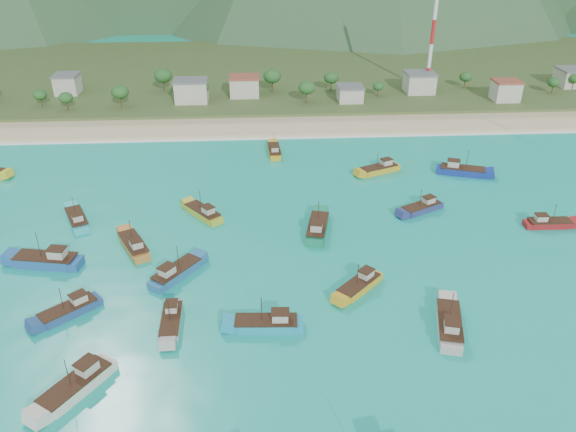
{
  "coord_description": "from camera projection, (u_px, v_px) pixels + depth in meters",
  "views": [
    {
      "loc": [
        -4.26,
        -79.54,
        56.52
      ],
      "look_at": [
        1.54,
        18.0,
        3.0
      ],
      "focal_mm": 35.0,
      "sensor_mm": 36.0,
      "label": 1
    }
  ],
  "objects": [
    {
      "name": "boat_27",
      "position": [
        203.0,
        213.0,
        117.2
      ],
      "size": [
        8.69,
        9.82,
        6.01
      ],
      "rotation": [
        0.0,
        0.0,
        0.67
      ],
      "color": "gold",
      "rests_on": "ground"
    },
    {
      "name": "boat_1",
      "position": [
        69.0,
        311.0,
        88.78
      ],
      "size": [
        9.48,
        8.7,
        5.88
      ],
      "rotation": [
        0.0,
        0.0,
        2.28
      ],
      "color": "navy",
      "rests_on": "ground"
    },
    {
      "name": "boat_30",
      "position": [
        267.0,
        325.0,
        85.73
      ],
      "size": [
        10.84,
        3.71,
        6.32
      ],
      "rotation": [
        0.0,
        0.0,
        1.52
      ],
      "color": "#188EB5",
      "rests_on": "ground"
    },
    {
      "name": "vegetation",
      "position": [
        254.0,
        87.0,
        184.72
      ],
      "size": [
        275.82,
        25.59,
        8.08
      ],
      "color": "#235623",
      "rests_on": "ground"
    },
    {
      "name": "boat_2",
      "position": [
        461.0,
        171.0,
        135.79
      ],
      "size": [
        11.97,
        6.8,
        6.78
      ],
      "rotation": [
        0.0,
        0.0,
        4.4
      ],
      "color": "navy",
      "rests_on": "ground"
    },
    {
      "name": "beach",
      "position": [
        271.0,
        126.0,
        166.17
      ],
      "size": [
        400.0,
        18.0,
        1.2
      ],
      "primitive_type": "cube",
      "color": "beige",
      "rests_on": "ground"
    },
    {
      "name": "boat_20",
      "position": [
        47.0,
        261.0,
        100.93
      ],
      "size": [
        12.66,
        5.73,
        7.21
      ],
      "rotation": [
        0.0,
        0.0,
        1.39
      ],
      "color": "#1F5295",
      "rests_on": "ground"
    },
    {
      "name": "boat_10",
      "position": [
        318.0,
        229.0,
        111.31
      ],
      "size": [
        5.84,
        12.09,
        6.87
      ],
      "rotation": [
        0.0,
        0.0,
        6.07
      ],
      "color": "#127752",
      "rests_on": "ground"
    },
    {
      "name": "boat_18",
      "position": [
        77.0,
        386.0,
        74.6
      ],
      "size": [
        9.15,
        11.16,
        6.66
      ],
      "rotation": [
        0.0,
        0.0,
        2.54
      ],
      "color": "beige",
      "rests_on": "ground"
    },
    {
      "name": "boat_21",
      "position": [
        171.0,
        321.0,
        86.62
      ],
      "size": [
        3.01,
        9.48,
        5.57
      ],
      "rotation": [
        0.0,
        0.0,
        3.17
      ],
      "color": "#ACA39D",
      "rests_on": "ground"
    },
    {
      "name": "boat_14",
      "position": [
        134.0,
        246.0,
        105.72
      ],
      "size": [
        7.67,
        10.9,
        6.29
      ],
      "rotation": [
        0.0,
        0.0,
        0.48
      ],
      "color": "#AF722D",
      "rests_on": "ground"
    },
    {
      "name": "boat_9",
      "position": [
        77.0,
        220.0,
        114.73
      ],
      "size": [
        7.19,
        10.69,
        6.13
      ],
      "rotation": [
        0.0,
        0.0,
        0.44
      ],
      "color": "#2DB2BE",
      "rests_on": "ground"
    },
    {
      "name": "boat_3",
      "position": [
        548.0,
        224.0,
        113.43
      ],
      "size": [
        9.48,
        2.98,
        5.57
      ],
      "rotation": [
        0.0,
        0.0,
        4.69
      ],
      "color": "maroon",
      "rests_on": "ground"
    },
    {
      "name": "surf_line",
      "position": [
        272.0,
        138.0,
        157.86
      ],
      "size": [
        400.0,
        2.5,
        0.08
      ],
      "primitive_type": "cube",
      "color": "white",
      "rests_on": "ground"
    },
    {
      "name": "boat_11",
      "position": [
        359.0,
        286.0,
        94.71
      ],
      "size": [
        9.08,
        9.07,
        5.86
      ],
      "rotation": [
        0.0,
        0.0,
        2.36
      ],
      "color": "gold",
      "rests_on": "ground"
    },
    {
      "name": "boat_13",
      "position": [
        379.0,
        169.0,
        136.91
      ],
      "size": [
        10.72,
        7.0,
        6.13
      ],
      "rotation": [
        0.0,
        0.0,
        1.99
      ],
      "color": "gold",
      "rests_on": "ground"
    },
    {
      "name": "village",
      "position": [
        301.0,
        87.0,
        186.01
      ],
      "size": [
        216.22,
        24.18,
        7.23
      ],
      "color": "beige",
      "rests_on": "ground"
    },
    {
      "name": "boat_6",
      "position": [
        422.0,
        208.0,
        119.28
      ],
      "size": [
        10.06,
        7.12,
        5.81
      ],
      "rotation": [
        0.0,
        0.0,
        2.05
      ],
      "color": "navy",
      "rests_on": "ground"
    },
    {
      "name": "boat_23",
      "position": [
        176.0,
        273.0,
        97.84
      ],
      "size": [
        9.03,
        10.43,
        6.33
      ],
      "rotation": [
        0.0,
        0.0,
        5.63
      ],
      "color": "#225D90",
      "rests_on": "ground"
    },
    {
      "name": "ground",
      "position": [
        285.0,
        281.0,
        97.01
      ],
      "size": [
        600.0,
        600.0,
        0.0
      ],
      "primitive_type": "plane",
      "color": "#0C8D77",
      "rests_on": "ground"
    },
    {
      "name": "radio_tower",
      "position": [
        434.0,
        20.0,
        182.39
      ],
      "size": [
        1.2,
        1.2,
        46.85
      ],
      "color": "red",
      "rests_on": "ground"
    },
    {
      "name": "land",
      "position": [
        266.0,
        74.0,
        219.58
      ],
      "size": [
        400.0,
        110.0,
        2.4
      ],
      "primitive_type": "cube",
      "color": "#385123",
      "rests_on": "ground"
    },
    {
      "name": "boat_0",
      "position": [
        274.0,
        151.0,
        147.27
      ],
      "size": [
        3.32,
        9.9,
        5.78
      ],
      "rotation": [
        0.0,
        0.0,
        0.04
      ],
      "color": "gold",
      "rests_on": "ground"
    },
    {
      "name": "boat_8",
      "position": [
        449.0,
        325.0,
        85.48
      ],
      "size": [
        5.97,
        11.71,
        6.64
      ],
      "rotation": [
        0.0,
        0.0,
        6.04
      ],
      "color": "#B1A79F",
      "rests_on": "ground"
    }
  ]
}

